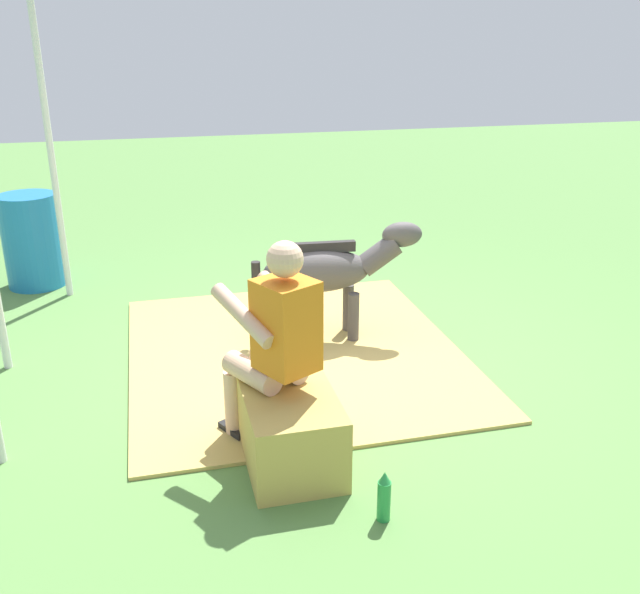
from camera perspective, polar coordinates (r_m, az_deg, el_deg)
name	(u,v)px	position (r m, az deg, el deg)	size (l,w,h in m)	color
ground_plane	(330,361)	(5.36, 0.79, -5.17)	(24.00, 24.00, 0.00)	#568442
hay_patch	(295,353)	(5.46, -2.02, -4.51)	(2.75, 2.48, 0.02)	tan
hay_bale	(290,428)	(4.10, -2.45, -10.52)	(0.79, 0.51, 0.43)	tan
person_seated	(274,339)	(3.99, -3.73, -3.38)	(0.72, 0.60, 1.31)	#D8AD8C
pony_standing	(327,271)	(5.51, 0.60, 2.11)	(0.38, 1.35, 0.94)	#4C4747
soda_bottle	(384,497)	(3.72, 5.19, -15.76)	(0.07, 0.07, 0.29)	#268C3F
water_barrel	(32,241)	(7.31, -22.21, 4.23)	(0.54, 0.54, 0.89)	#1E72B2
tent_pole_right	(52,157)	(6.74, -20.85, 10.51)	(0.06, 0.06, 2.58)	silver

